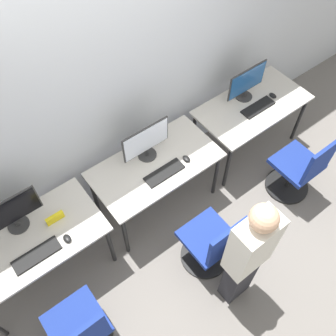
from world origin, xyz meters
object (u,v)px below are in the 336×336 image
(office_chair_center, at_px, (211,245))
(mouse_right, at_px, (273,96))
(monitor_left, at_px, (11,214))
(keyboard_left, at_px, (37,255))
(monitor_center, at_px, (146,142))
(mouse_center, at_px, (186,159))
(office_chair_left, at_px, (82,331))
(mouse_left, at_px, (67,239))
(keyboard_right, at_px, (258,107))
(office_chair_right, at_px, (299,170))
(keyboard_center, at_px, (164,173))
(person_center, at_px, (248,255))
(monitor_right, at_px, (247,83))

(office_chair_center, distance_m, mouse_right, 1.79)
(monitor_left, distance_m, keyboard_left, 0.40)
(monitor_center, distance_m, mouse_center, 0.43)
(monitor_left, relative_size, office_chair_center, 0.55)
(monitor_left, bearing_deg, mouse_center, -11.83)
(office_chair_left, bearing_deg, mouse_left, 64.84)
(monitor_center, distance_m, keyboard_right, 1.34)
(mouse_left, bearing_deg, office_chair_right, -14.47)
(monitor_left, bearing_deg, office_chair_right, -20.55)
(keyboard_left, bearing_deg, mouse_left, -5.07)
(mouse_left, bearing_deg, mouse_center, 1.83)
(keyboard_center, bearing_deg, mouse_center, -0.46)
(person_center, bearing_deg, monitor_center, 89.78)
(person_center, distance_m, mouse_right, 1.96)
(keyboard_center, distance_m, monitor_right, 1.35)
(keyboard_center, bearing_deg, office_chair_right, -26.65)
(mouse_center, xyz_separation_m, office_chair_center, (-0.27, -0.71, -0.35))
(monitor_left, bearing_deg, keyboard_right, -5.60)
(monitor_left, bearing_deg, mouse_left, -54.48)
(mouse_left, bearing_deg, person_center, -44.94)
(mouse_right, bearing_deg, keyboard_left, -177.67)
(mouse_center, bearing_deg, keyboard_left, -179.34)
(monitor_center, bearing_deg, monitor_left, 177.73)
(person_center, bearing_deg, keyboard_left, 140.89)
(monitor_left, distance_m, mouse_left, 0.49)
(office_chair_left, bearing_deg, keyboard_left, 88.57)
(mouse_left, xyz_separation_m, keyboard_right, (2.35, 0.11, -0.01))
(keyboard_right, bearing_deg, keyboard_left, -178.00)
(keyboard_left, bearing_deg, person_center, -39.11)
(office_chair_left, bearing_deg, mouse_right, 14.36)
(mouse_left, bearing_deg, monitor_center, 17.03)
(office_chair_center, relative_size, monitor_right, 1.80)
(keyboard_left, relative_size, keyboard_right, 1.00)
(office_chair_left, bearing_deg, monitor_right, 19.46)
(keyboard_center, xyz_separation_m, mouse_right, (1.56, 0.10, 0.01))
(keyboard_right, relative_size, mouse_right, 4.39)
(keyboard_left, height_order, monitor_center, monitor_center)
(monitor_left, height_order, keyboard_right, monitor_left)
(mouse_center, height_order, keyboard_right, mouse_center)
(monitor_left, distance_m, monitor_right, 2.61)
(office_chair_left, bearing_deg, office_chair_center, -3.09)
(monitor_left, xyz_separation_m, office_chair_left, (-0.02, -0.97, -0.54))
(monitor_center, relative_size, office_chair_right, 0.55)
(office_chair_left, xyz_separation_m, mouse_right, (2.88, 0.74, 0.35))
(monitor_center, relative_size, mouse_center, 5.57)
(person_center, bearing_deg, mouse_center, 75.92)
(office_chair_center, xyz_separation_m, keyboard_right, (1.31, 0.78, 0.34))
(monitor_center, distance_m, office_chair_right, 1.67)
(keyboard_right, distance_m, office_chair_right, 0.79)
(monitor_left, bearing_deg, office_chair_center, -38.54)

